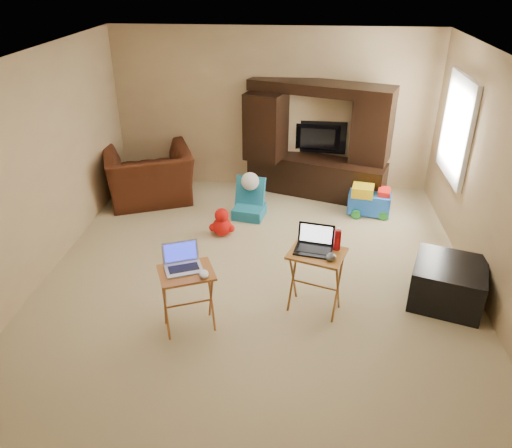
# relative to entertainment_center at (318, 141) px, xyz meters

# --- Properties ---
(floor) EXTENTS (5.50, 5.50, 0.00)m
(floor) POSITION_rel_entertainment_center_xyz_m (-0.71, -2.45, -0.88)
(floor) COLOR #C3B487
(floor) RESTS_ON ground
(ceiling) EXTENTS (5.50, 5.50, 0.00)m
(ceiling) POSITION_rel_entertainment_center_xyz_m (-0.71, -2.45, 1.62)
(ceiling) COLOR silver
(ceiling) RESTS_ON ground
(wall_back) EXTENTS (5.00, 0.00, 5.00)m
(wall_back) POSITION_rel_entertainment_center_xyz_m (-0.71, 0.30, 0.37)
(wall_back) COLOR tan
(wall_back) RESTS_ON ground
(wall_front) EXTENTS (5.00, 0.00, 5.00)m
(wall_front) POSITION_rel_entertainment_center_xyz_m (-0.71, -5.20, 0.37)
(wall_front) COLOR tan
(wall_front) RESTS_ON ground
(wall_left) EXTENTS (0.00, 5.50, 5.50)m
(wall_left) POSITION_rel_entertainment_center_xyz_m (-3.21, -2.45, 0.37)
(wall_left) COLOR tan
(wall_left) RESTS_ON ground
(wall_right) EXTENTS (0.00, 5.50, 5.50)m
(wall_right) POSITION_rel_entertainment_center_xyz_m (1.79, -2.45, 0.37)
(wall_right) COLOR tan
(wall_right) RESTS_ON ground
(window_pane) EXTENTS (0.00, 1.20, 1.20)m
(window_pane) POSITION_rel_entertainment_center_xyz_m (1.77, -0.90, 0.52)
(window_pane) COLOR white
(window_pane) RESTS_ON ground
(window_frame) EXTENTS (0.06, 1.14, 1.34)m
(window_frame) POSITION_rel_entertainment_center_xyz_m (1.75, -0.90, 0.52)
(window_frame) COLOR white
(window_frame) RESTS_ON ground
(entertainment_center) EXTENTS (2.22, 1.20, 1.77)m
(entertainment_center) POSITION_rel_entertainment_center_xyz_m (0.00, 0.00, 0.00)
(entertainment_center) COLOR black
(entertainment_center) RESTS_ON floor
(television) EXTENTS (0.90, 0.19, 0.52)m
(television) POSITION_rel_entertainment_center_xyz_m (0.00, 0.21, -0.04)
(television) COLOR black
(television) RESTS_ON entertainment_center
(recliner) EXTENTS (1.58, 1.49, 0.82)m
(recliner) POSITION_rel_entertainment_center_xyz_m (-2.55, -0.51, -0.47)
(recliner) COLOR #411D0D
(recliner) RESTS_ON floor
(child_rocker) EXTENTS (0.51, 0.56, 0.57)m
(child_rocker) POSITION_rel_entertainment_center_xyz_m (-0.97, -0.93, -0.60)
(child_rocker) COLOR #196B8B
(child_rocker) RESTS_ON floor
(plush_toy) EXTENTS (0.36, 0.30, 0.40)m
(plush_toy) POSITION_rel_entertainment_center_xyz_m (-1.28, -1.51, -0.68)
(plush_toy) COLOR red
(plush_toy) RESTS_ON floor
(push_toy) EXTENTS (0.68, 0.54, 0.46)m
(push_toy) POSITION_rel_entertainment_center_xyz_m (0.78, -0.68, -0.65)
(push_toy) COLOR blue
(push_toy) RESTS_ON floor
(ottoman) EXTENTS (0.92, 0.92, 0.47)m
(ottoman) POSITION_rel_entertainment_center_xyz_m (1.39, -2.77, -0.65)
(ottoman) COLOR black
(ottoman) RESTS_ON floor
(tray_table_left) EXTENTS (0.64, 0.59, 0.68)m
(tray_table_left) POSITION_rel_entertainment_center_xyz_m (-1.32, -3.46, -0.54)
(tray_table_left) COLOR #9F5426
(tray_table_left) RESTS_ON floor
(tray_table_right) EXTENTS (0.66, 0.59, 0.71)m
(tray_table_right) POSITION_rel_entertainment_center_xyz_m (-0.05, -3.04, -0.53)
(tray_table_right) COLOR #AC6F29
(tray_table_right) RESTS_ON floor
(laptop_left) EXTENTS (0.44, 0.41, 0.24)m
(laptop_left) POSITION_rel_entertainment_center_xyz_m (-1.35, -3.43, -0.08)
(laptop_left) COLOR #AEAEB3
(laptop_left) RESTS_ON tray_table_left
(laptop_right) EXTENTS (0.42, 0.37, 0.24)m
(laptop_right) POSITION_rel_entertainment_center_xyz_m (-0.09, -3.02, -0.05)
(laptop_right) COLOR black
(laptop_right) RESTS_ON tray_table_right
(mouse_left) EXTENTS (0.11, 0.15, 0.06)m
(mouse_left) POSITION_rel_entertainment_center_xyz_m (-1.13, -3.53, -0.18)
(mouse_left) COLOR white
(mouse_left) RESTS_ON tray_table_left
(mouse_right) EXTENTS (0.14, 0.17, 0.06)m
(mouse_right) POSITION_rel_entertainment_center_xyz_m (0.08, -3.16, -0.14)
(mouse_right) COLOR #3B3B3F
(mouse_right) RESTS_ON tray_table_right
(water_bottle) EXTENTS (0.07, 0.07, 0.22)m
(water_bottle) POSITION_rel_entertainment_center_xyz_m (0.15, -2.96, -0.06)
(water_bottle) COLOR #B60B11
(water_bottle) RESTS_ON tray_table_right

